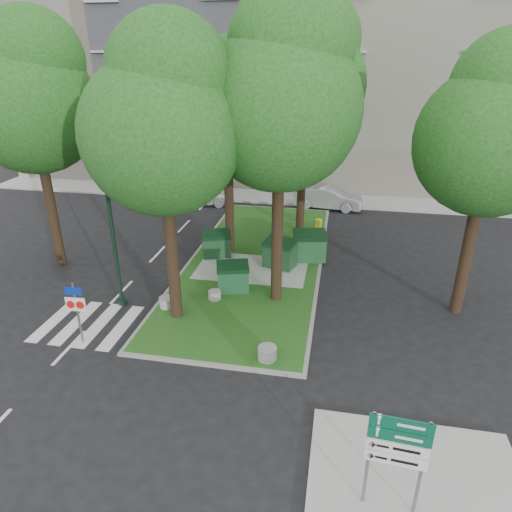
% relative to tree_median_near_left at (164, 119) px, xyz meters
% --- Properties ---
extents(ground, '(120.00, 120.00, 0.00)m').
position_rel_tree_median_near_left_xyz_m(ground, '(1.41, -2.56, -7.32)').
color(ground, black).
rests_on(ground, ground).
extents(median_island, '(6.00, 16.00, 0.12)m').
position_rel_tree_median_near_left_xyz_m(median_island, '(1.91, 5.44, -7.26)').
color(median_island, '#1D4714').
rests_on(median_island, ground).
extents(median_kerb, '(6.30, 16.30, 0.10)m').
position_rel_tree_median_near_left_xyz_m(median_kerb, '(1.91, 5.44, -7.27)').
color(median_kerb, gray).
rests_on(median_kerb, ground).
extents(sidewalk_corner, '(5.00, 4.00, 0.12)m').
position_rel_tree_median_near_left_xyz_m(sidewalk_corner, '(7.91, -6.06, -7.26)').
color(sidewalk_corner, '#999993').
rests_on(sidewalk_corner, ground).
extents(building_sidewalk, '(42.00, 3.00, 0.12)m').
position_rel_tree_median_near_left_xyz_m(building_sidewalk, '(1.41, 15.94, -7.26)').
color(building_sidewalk, '#999993').
rests_on(building_sidewalk, ground).
extents(zebra_crossing, '(5.00, 3.00, 0.01)m').
position_rel_tree_median_near_left_xyz_m(zebra_crossing, '(-2.34, -1.06, -7.31)').
color(zebra_crossing, silver).
rests_on(zebra_crossing, ground).
extents(apartment_building, '(41.00, 12.00, 16.00)m').
position_rel_tree_median_near_left_xyz_m(apartment_building, '(1.41, 23.44, 0.68)').
color(apartment_building, tan).
rests_on(apartment_building, ground).
extents(tree_median_near_left, '(5.20, 5.20, 10.53)m').
position_rel_tree_median_near_left_xyz_m(tree_median_near_left, '(0.00, 0.00, 0.00)').
color(tree_median_near_left, black).
rests_on(tree_median_near_left, ground).
extents(tree_median_near_right, '(5.60, 5.60, 11.46)m').
position_rel_tree_median_near_left_xyz_m(tree_median_near_right, '(3.50, 2.00, 0.67)').
color(tree_median_near_right, black).
rests_on(tree_median_near_right, ground).
extents(tree_median_mid, '(4.80, 4.80, 9.99)m').
position_rel_tree_median_near_left_xyz_m(tree_median_mid, '(0.50, 6.50, -0.34)').
color(tree_median_mid, black).
rests_on(tree_median_mid, ground).
extents(tree_median_far, '(5.80, 5.80, 11.93)m').
position_rel_tree_median_near_left_xyz_m(tree_median_far, '(3.70, 9.50, 1.00)').
color(tree_median_far, black).
rests_on(tree_median_far, ground).
extents(tree_street_left, '(5.40, 5.40, 11.00)m').
position_rel_tree_median_near_left_xyz_m(tree_street_left, '(-7.00, 3.50, 0.33)').
color(tree_street_left, black).
rests_on(tree_street_left, ground).
extents(tree_street_right, '(5.00, 5.00, 10.06)m').
position_rel_tree_median_near_left_xyz_m(tree_street_right, '(10.50, 2.50, -0.33)').
color(tree_street_right, black).
rests_on(tree_street_right, ground).
extents(dumpster_a, '(1.60, 1.36, 1.26)m').
position_rel_tree_median_near_left_xyz_m(dumpster_a, '(-0.06, 5.56, -6.59)').
color(dumpster_a, '#0F3818').
rests_on(dumpster_a, median_island).
extents(dumpster_b, '(1.52, 1.25, 1.23)m').
position_rel_tree_median_near_left_xyz_m(dumpster_b, '(1.54, 2.31, -6.61)').
color(dumpster_b, '#123F20').
rests_on(dumpster_b, median_island).
extents(dumpster_c, '(1.65, 1.37, 1.33)m').
position_rel_tree_median_near_left_xyz_m(dumpster_c, '(3.14, 4.94, -6.56)').
color(dumpster_c, '#0F3217').
rests_on(dumpster_c, median_island).
extents(dumpster_d, '(1.71, 1.35, 1.42)m').
position_rel_tree_median_near_left_xyz_m(dumpster_d, '(4.41, 5.98, -6.51)').
color(dumpster_d, '#154620').
rests_on(dumpster_d, median_island).
extents(bollard_left, '(0.58, 0.58, 0.41)m').
position_rel_tree_median_near_left_xyz_m(bollard_left, '(-0.69, 0.47, -6.99)').
color(bollard_left, '#979792').
rests_on(bollard_left, median_island).
extents(bollard_right, '(0.61, 0.61, 0.44)m').
position_rel_tree_median_near_left_xyz_m(bollard_right, '(3.72, -2.06, -6.98)').
color(bollard_right, '#969691').
rests_on(bollard_right, median_island).
extents(bollard_mid, '(0.51, 0.51, 0.36)m').
position_rel_tree_median_near_left_xyz_m(bollard_mid, '(0.99, 1.40, -7.02)').
color(bollard_mid, gray).
rests_on(bollard_mid, median_island).
extents(litter_bin, '(0.38, 0.38, 0.66)m').
position_rel_tree_median_near_left_xyz_m(litter_bin, '(4.61, 9.87, -6.87)').
color(litter_bin, yellow).
rests_on(litter_bin, median_island).
extents(street_lamp, '(0.49, 0.49, 6.14)m').
position_rel_tree_median_near_left_xyz_m(street_lamp, '(-2.61, 0.52, -3.45)').
color(street_lamp, black).
rests_on(street_lamp, ground).
extents(traffic_sign_pole, '(0.70, 0.09, 2.31)m').
position_rel_tree_median_near_left_xyz_m(traffic_sign_pole, '(-2.79, -2.17, -5.83)').
color(traffic_sign_pole, slate).
rests_on(traffic_sign_pole, ground).
extents(directional_sign, '(1.27, 0.17, 2.54)m').
position_rel_tree_median_near_left_xyz_m(directional_sign, '(7.20, -6.76, -5.51)').
color(directional_sign, slate).
rests_on(directional_sign, sidewalk_corner).
extents(car_white, '(4.76, 2.42, 1.55)m').
position_rel_tree_median_near_left_xyz_m(car_white, '(-3.52, 13.66, -6.54)').
color(car_white, silver).
rests_on(car_white, ground).
extents(car_silver, '(4.45, 1.91, 1.43)m').
position_rel_tree_median_near_left_xyz_m(car_silver, '(4.91, 14.31, -6.60)').
color(car_silver, '#999BA1').
rests_on(car_silver, ground).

